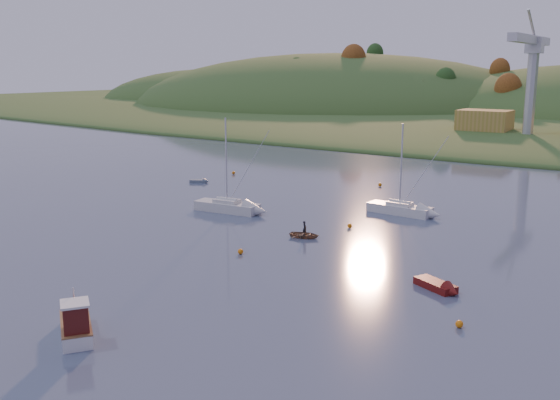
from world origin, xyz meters
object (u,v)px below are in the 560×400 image
Objects in this scene: red_tender at (443,288)px; sailboat_near at (227,206)px; sailboat_far at (400,208)px; grey_dinghy at (202,181)px; canoe at (305,235)px; fishing_boat at (75,322)px.

sailboat_near is at bearing -175.09° from red_tender.
sailboat_far is 32.00m from grey_dinghy.
sailboat_far is 2.44× the size of red_tender.
sailboat_near is 14.31m from canoe.
fishing_boat is at bearing -73.14° from sailboat_near.
grey_dinghy is at bearing -21.90° from fishing_boat.
red_tender is (13.08, -21.92, -0.40)m from sailboat_far.
sailboat_far is 15.31m from canoe.
sailboat_near is 3.67× the size of canoe.
sailboat_near is 3.74× the size of grey_dinghy.
fishing_boat is 0.55× the size of sailboat_far.
red_tender is at bearing -93.67° from fishing_boat.
grey_dinghy is at bearing 179.15° from sailboat_far.
sailboat_near reaches higher than red_tender.
fishing_boat is 1.90× the size of canoe.
canoe is (-0.09, 27.38, -0.49)m from fishing_boat.
sailboat_far is (17.10, 10.29, -0.03)m from sailboat_near.
red_tender is at bearing -56.29° from grey_dinghy.
fishing_boat is 0.52× the size of sailboat_near.
canoe is (-3.55, -14.89, -0.38)m from sailboat_far.
sailboat_near is 2.57× the size of red_tender.
sailboat_far is (3.46, 42.26, -0.12)m from fishing_boat.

